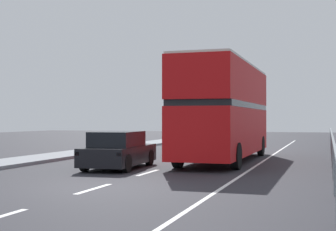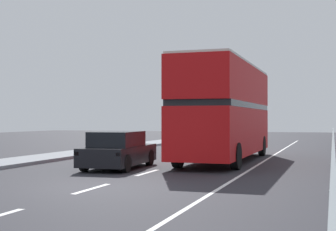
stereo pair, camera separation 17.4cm
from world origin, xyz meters
name	(u,v)px [view 2 (the right image)]	position (x,y,z in m)	size (l,w,h in m)	color
ground_plane	(98,189)	(0.00, 0.00, -0.05)	(74.82, 120.00, 0.10)	#2A2930
lane_paint_markings	(230,163)	(1.95, 8.60, 0.00)	(3.36, 46.00, 0.01)	silver
bridge_side_railing	(333,142)	(6.13, 9.00, 0.92)	(0.10, 42.00, 1.14)	gray
double_decker_bus_red	(225,110)	(1.60, 9.31, 2.29)	(2.55, 10.28, 4.27)	red
hatchback_car_near	(118,151)	(-1.58, 4.89, 0.67)	(1.96, 4.28, 1.40)	black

